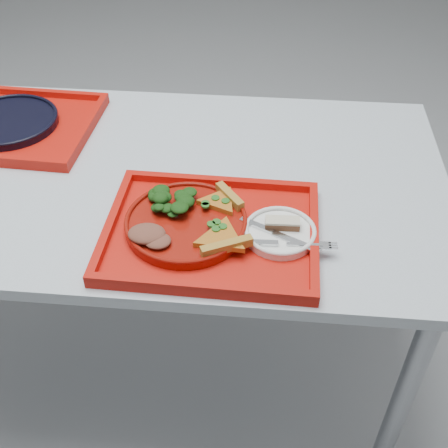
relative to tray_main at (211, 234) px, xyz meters
The scene contains 14 objects.
ground 0.82m from the tray_main, 140.16° to the left, with size 10.00×10.00×0.00m, color #97989F.
table 0.34m from the tray_main, 140.16° to the left, with size 1.60×0.80×0.75m.
tray_main is the anchor object (origin of this frame).
tray_far 0.70m from the tray_main, 147.39° to the left, with size 0.45×0.35×0.01m, color #B91309.
dinner_plate 0.06m from the tray_main, 169.70° to the left, with size 0.26×0.26×0.02m, color maroon.
side_plate 0.15m from the tray_main, ahead, with size 0.15×0.15×0.01m, color white.
navy_plate 0.70m from the tray_main, 147.39° to the left, with size 0.26×0.26×0.02m, color black.
pizza_slice_a 0.06m from the tray_main, 58.56° to the right, with size 0.12×0.11×0.02m, color #C58A20, non-canonical shape.
pizza_slice_b 0.08m from the tray_main, 81.48° to the left, with size 0.10×0.09×0.02m, color #C58A20, non-canonical shape.
salad_heap 0.12m from the tray_main, 150.15° to the left, with size 0.09×0.08×0.05m, color black.
meat_portion 0.14m from the tray_main, 158.55° to the right, with size 0.08×0.06×0.02m, color brown.
dessert_bar 0.15m from the tray_main, ahead, with size 0.07×0.03×0.02m.
knife 0.15m from the tray_main, ahead, with size 0.18×0.02×0.01m, color silver.
fork 0.16m from the tray_main, 14.56° to the right, with size 0.18×0.02×0.01m, color silver.
Camera 1 is at (0.36, -1.08, 1.57)m, focal length 45.00 mm.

